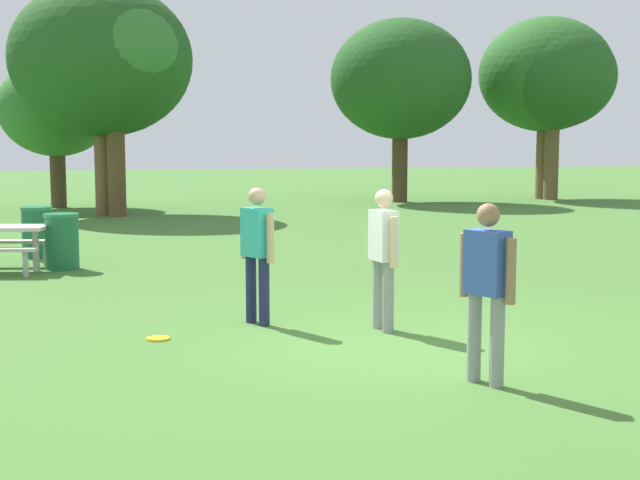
% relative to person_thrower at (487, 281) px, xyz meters
% --- Properties ---
extents(ground_plane, '(120.00, 120.00, 0.00)m').
position_rel_person_thrower_xyz_m(ground_plane, '(-0.28, 1.64, -0.94)').
color(ground_plane, '#447530').
extents(person_thrower, '(0.37, 0.56, 1.64)m').
position_rel_person_thrower_xyz_m(person_thrower, '(0.00, 0.00, 0.00)').
color(person_thrower, gray).
rests_on(person_thrower, ground).
extents(person_catcher, '(0.37, 0.56, 1.64)m').
position_rel_person_thrower_xyz_m(person_catcher, '(-1.53, 3.07, 0.00)').
color(person_catcher, '#1E234C').
rests_on(person_catcher, ground).
extents(person_bystander, '(0.27, 0.61, 1.64)m').
position_rel_person_thrower_xyz_m(person_bystander, '(-0.18, 2.37, 0.00)').
color(person_bystander, gray).
rests_on(person_bystander, ground).
extents(frisbee, '(0.26, 0.26, 0.03)m').
position_rel_person_thrower_xyz_m(frisbee, '(-2.75, 2.53, -0.93)').
color(frisbee, yellow).
rests_on(frisbee, ground).
extents(trash_can_beside_table, '(0.59, 0.59, 0.96)m').
position_rel_person_thrower_xyz_m(trash_can_beside_table, '(-3.97, 8.37, -0.46)').
color(trash_can_beside_table, '#1E663D').
rests_on(trash_can_beside_table, ground).
extents(trash_can_further_along, '(0.59, 0.59, 0.96)m').
position_rel_person_thrower_xyz_m(trash_can_further_along, '(-4.48, 10.09, -0.46)').
color(trash_can_further_along, '#1E663D').
rests_on(trash_can_further_along, ground).
extents(tree_tall_left, '(3.72, 3.72, 4.86)m').
position_rel_person_thrower_xyz_m(tree_tall_left, '(-4.60, 22.99, 2.30)').
color(tree_tall_left, '#4C3823').
rests_on(tree_tall_left, ground).
extents(tree_broad_center, '(5.31, 5.31, 6.83)m').
position_rel_person_thrower_xyz_m(tree_broad_center, '(-3.13, 19.65, 3.61)').
color(tree_broad_center, brown).
rests_on(tree_broad_center, ground).
extents(tree_far_right, '(4.09, 4.09, 6.41)m').
position_rel_person_thrower_xyz_m(tree_far_right, '(-2.80, 19.06, 3.68)').
color(tree_far_right, brown).
rests_on(tree_far_right, ground).
extents(tree_slender_mid, '(5.02, 5.02, 6.53)m').
position_rel_person_thrower_xyz_m(tree_slender_mid, '(7.25, 22.73, 3.43)').
color(tree_slender_mid, '#4C3823').
rests_on(tree_slender_mid, ground).
extents(tree_back_left, '(5.03, 5.03, 6.83)m').
position_rel_person_thrower_xyz_m(tree_back_left, '(13.14, 23.04, 3.72)').
color(tree_back_left, brown).
rests_on(tree_back_left, ground).
extents(tree_back_right, '(4.54, 4.54, 6.50)m').
position_rel_person_thrower_xyz_m(tree_back_right, '(13.22, 22.58, 3.59)').
color(tree_back_right, brown).
rests_on(tree_back_right, ground).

